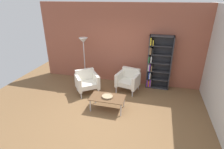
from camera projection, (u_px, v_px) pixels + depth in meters
name	position (u px, v px, depth m)	size (l,w,h in m)	color
ground_plane	(105.00, 118.00, 4.93)	(8.32, 8.32, 0.00)	brown
brick_back_panel	(124.00, 45.00, 6.53)	(6.40, 0.12, 2.90)	#9E5642
bookshelf_tall	(157.00, 63.00, 6.27)	(0.80, 0.30, 1.90)	#333338
coffee_table_low	(107.00, 98.00, 5.19)	(1.00, 0.56, 0.40)	brown
decorative_bowl	(107.00, 96.00, 5.16)	(0.32, 0.32, 0.05)	tan
armchair_spare_guest	(128.00, 80.00, 6.22)	(0.84, 0.80, 0.78)	white
armchair_corner_red	(87.00, 81.00, 6.10)	(0.95, 0.94, 0.78)	white
floor_lamp_torchiere	(84.00, 46.00, 6.39)	(0.32, 0.32, 1.74)	silver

